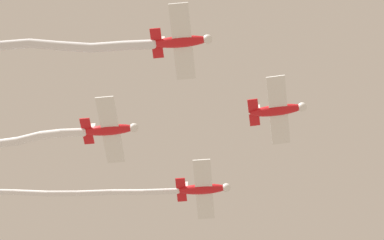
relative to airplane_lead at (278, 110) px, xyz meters
name	(u,v)px	position (x,y,z in m)	size (l,w,h in m)	color
airplane_lead	(278,110)	(0.00, 0.00, 0.00)	(6.03, 8.02, 1.98)	red
airplane_left_wing	(203,189)	(-9.69, 7.18, -0.40)	(6.10, 8.05, 1.98)	red
smoke_trail_left_wing	(64,192)	(-24.21, 3.56, -0.32)	(24.06, 6.76, 1.81)	white
airplane_right_wing	(182,42)	(-7.17, -9.68, 0.30)	(6.09, 8.05, 1.98)	red
airplane_slot	(110,130)	(-16.86, -2.51, -0.20)	(6.09, 8.04, 1.98)	red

